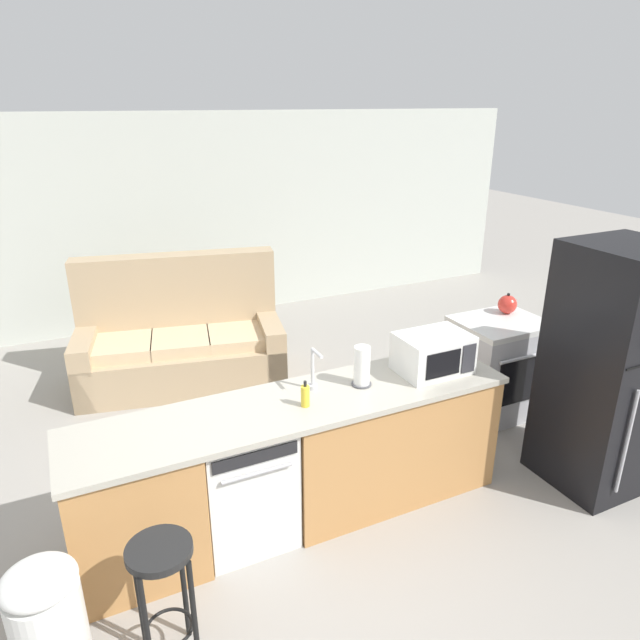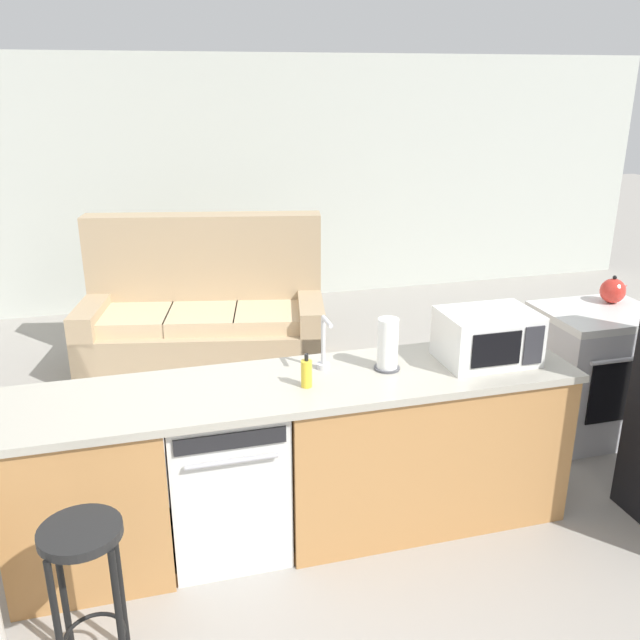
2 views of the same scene
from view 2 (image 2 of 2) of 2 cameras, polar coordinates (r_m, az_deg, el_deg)
The scene contains 12 objects.
ground_plane at distance 3.90m, azimuth -3.84°, elevation -17.52°, with size 24.00×24.00×0.00m, color gray.
wall_back at distance 7.38m, azimuth -8.49°, elevation 11.30°, with size 10.00×0.06×2.60m.
kitchen_counter at distance 3.70m, azimuth -0.29°, elevation -11.79°, with size 2.94×0.66×0.90m.
dishwasher at distance 3.63m, azimuth -7.96°, elevation -12.74°, with size 0.58×0.61×0.84m.
stove_range at distance 5.01m, azimuth 22.00°, elevation -4.12°, with size 0.76×0.68×0.90m.
microwave at distance 3.76m, azimuth 13.90°, elevation -1.35°, with size 0.50×0.37×0.28m.
sink_faucet at distance 3.54m, azimuth 0.35°, elevation -2.25°, with size 0.07×0.18×0.30m.
paper_towel_roll at distance 3.56m, azimuth 5.72°, elevation -2.09°, with size 0.14×0.14×0.28m.
soap_bottle at distance 3.37m, azimuth -1.14°, elevation -4.50°, with size 0.06×0.06×0.18m.
kettle at distance 5.03m, azimuth 23.44°, elevation 2.28°, with size 0.21×0.17×0.19m.
bar_stool at distance 2.97m, azimuth -19.12°, elevation -19.41°, with size 0.32×0.32×0.74m.
couch at distance 5.88m, azimuth -9.65°, elevation -0.05°, with size 2.14×1.30×1.27m.
Camera 2 is at (-0.58, -3.05, 2.36)m, focal length 38.00 mm.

